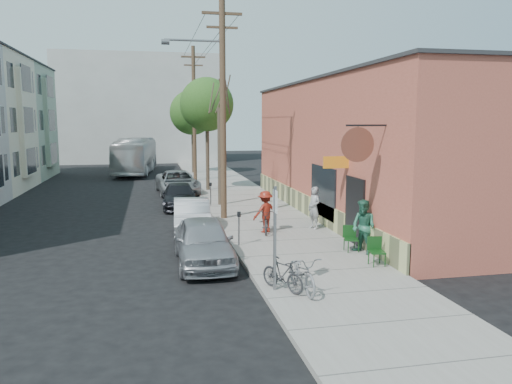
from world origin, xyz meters
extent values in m
plane|color=black|center=(0.00, 0.00, 0.00)|extent=(120.00, 120.00, 0.00)
cube|color=gray|center=(4.25, 11.00, 0.07)|extent=(4.50, 58.00, 0.15)
cube|color=#AE5240|center=(9.00, 5.00, 3.25)|extent=(5.00, 20.00, 6.50)
cube|color=#2B2B2D|center=(9.00, 5.00, 6.55)|extent=(5.20, 20.20, 0.12)
cube|color=#B9BC75|center=(6.48, 5.00, 0.55)|extent=(0.10, 20.00, 1.10)
cube|color=black|center=(6.47, -1.00, 1.30)|extent=(0.10, 1.60, 2.60)
cube|color=black|center=(6.47, 2.50, 1.60)|extent=(0.08, 3.00, 2.20)
cylinder|color=brown|center=(5.55, -3.20, 3.90)|extent=(1.10, 0.06, 1.10)
cube|color=orange|center=(6.00, -0.20, 3.10)|extent=(1.00, 0.08, 0.45)
cube|color=beige|center=(-9.25, 18.00, 4.50)|extent=(1.10, 3.20, 7.00)
cube|color=#93A58C|center=(-12.00, 26.00, 4.50)|extent=(6.00, 8.00, 9.00)
cube|color=#93A58C|center=(-9.25, 26.00, 4.50)|extent=(1.10, 3.20, 7.00)
cube|color=#B4B3AF|center=(-2.00, 42.00, 6.00)|extent=(18.00, 8.00, 12.00)
cube|color=slate|center=(2.35, -5.39, 1.55)|extent=(0.07, 0.07, 2.80)
cube|color=silver|center=(2.35, -5.39, 2.55)|extent=(0.02, 0.45, 0.60)
cylinder|color=slate|center=(2.25, -0.42, 0.70)|extent=(0.06, 0.06, 1.10)
cylinder|color=black|center=(2.25, -0.42, 1.30)|extent=(0.14, 0.14, 0.18)
cylinder|color=slate|center=(2.25, 8.38, 0.70)|extent=(0.06, 0.06, 1.10)
cylinder|color=black|center=(2.25, 8.38, 1.30)|extent=(0.14, 0.14, 0.18)
cylinder|color=#503A28|center=(2.45, 4.85, 5.15)|extent=(0.28, 0.28, 10.00)
cube|color=#503A28|center=(2.45, 4.85, 9.35)|extent=(1.80, 0.12, 0.12)
cube|color=#503A28|center=(2.45, 4.85, 8.75)|extent=(1.40, 0.10, 0.10)
cylinder|color=slate|center=(-0.05, 4.85, 8.05)|extent=(0.35, 0.24, 0.24)
cylinder|color=#503A28|center=(2.45, 20.27, 5.15)|extent=(0.28, 0.28, 10.00)
cube|color=#503A28|center=(2.45, 20.27, 9.35)|extent=(1.80, 0.12, 0.12)
cube|color=#503A28|center=(2.45, 20.27, 8.75)|extent=(1.40, 0.10, 0.10)
cylinder|color=#44392C|center=(2.80, 8.65, 2.75)|extent=(0.24, 0.24, 5.20)
cylinder|color=#44392C|center=(2.80, 14.67, 2.76)|extent=(0.24, 0.24, 5.22)
sphere|color=#305D20|center=(2.80, 14.67, 5.70)|extent=(3.47, 3.47, 3.47)
cylinder|color=#44392C|center=(2.80, 26.33, 2.61)|extent=(0.24, 0.24, 4.93)
sphere|color=#305D20|center=(2.80, 26.33, 5.38)|extent=(3.91, 3.91, 3.91)
imported|color=#929497|center=(5.82, 1.73, 1.04)|extent=(0.61, 0.75, 1.78)
imported|color=#28644D|center=(6.20, -2.40, 1.08)|extent=(1.01, 1.11, 1.85)
imported|color=maroon|center=(3.67, 1.50, 1.00)|extent=(1.25, 0.98, 1.69)
imported|color=black|center=(3.67, 1.50, 0.63)|extent=(0.95, 1.92, 0.96)
imported|color=black|center=(2.54, -5.49, 0.60)|extent=(1.12, 1.50, 0.90)
imported|color=slate|center=(3.04, -5.61, 0.65)|extent=(0.77, 1.94, 1.00)
imported|color=#A1A1A8|center=(0.80, -2.06, 0.75)|extent=(1.80, 4.43, 1.51)
imported|color=#ADAFB5|center=(0.80, 2.76, 0.69)|extent=(1.67, 4.28, 1.39)
imported|color=black|center=(0.63, 8.92, 0.64)|extent=(1.90, 4.44, 1.28)
imported|color=#929599|center=(0.80, 14.28, 0.74)|extent=(2.83, 5.48, 1.48)
imported|color=silver|center=(-2.18, 27.80, 1.57)|extent=(3.72, 11.49, 3.14)
camera|label=1|loc=(-0.77, -17.87, 4.63)|focal=35.00mm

